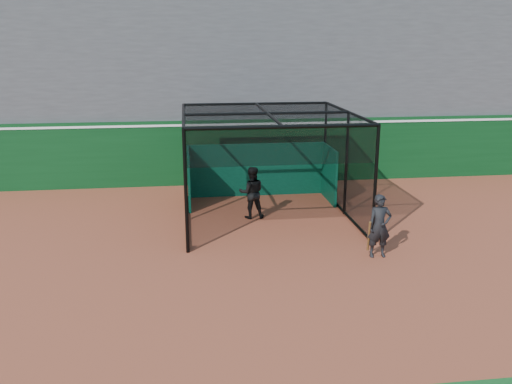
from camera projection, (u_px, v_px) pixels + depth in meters
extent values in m
plane|color=#97452C|center=(260.00, 268.00, 13.33)|extent=(120.00, 120.00, 0.00)
cube|color=#0A3916|center=(231.00, 152.00, 21.12)|extent=(50.00, 0.45, 2.50)
cube|color=white|center=(230.00, 124.00, 20.82)|extent=(50.00, 0.50, 0.08)
cube|color=#4C4C4F|center=(222.00, 77.00, 24.11)|extent=(50.00, 7.85, 7.75)
cube|color=#06452E|center=(257.00, 170.00, 19.45)|extent=(4.94, 0.10, 1.90)
cylinder|color=black|center=(188.00, 246.00, 14.52)|extent=(0.08, 0.22, 0.22)
cylinder|color=black|center=(370.00, 237.00, 15.15)|extent=(0.08, 0.22, 0.22)
cylinder|color=black|center=(187.00, 195.00, 19.28)|extent=(0.08, 0.22, 0.22)
cylinder|color=black|center=(325.00, 190.00, 19.91)|extent=(0.08, 0.22, 0.22)
imported|color=black|center=(252.00, 193.00, 16.97)|extent=(0.82, 0.65, 1.65)
imported|color=black|center=(380.00, 226.00, 13.86)|extent=(0.61, 0.40, 1.66)
cylinder|color=#593819|center=(369.00, 236.00, 13.96)|extent=(0.15, 0.34, 0.88)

